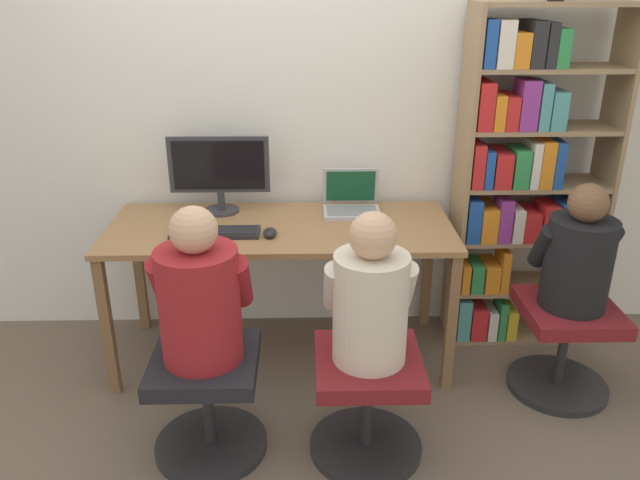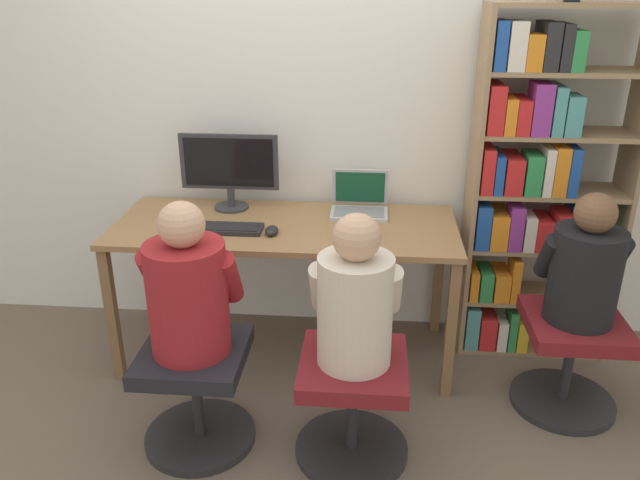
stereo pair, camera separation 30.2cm
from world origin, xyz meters
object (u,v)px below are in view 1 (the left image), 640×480
laptop (351,203)px  keyboard (215,232)px  office_chair_left (207,396)px  person_near_shelf (579,256)px  office_chair_right (367,397)px  office_chair_side (564,341)px  bookshelf (519,181)px  desktop_monitor (219,171)px  person_at_monitor (199,296)px  person_at_laptop (371,298)px

laptop → keyboard: size_ratio=0.69×
laptop → office_chair_left: size_ratio=0.61×
person_near_shelf → laptop: bearing=152.5°
office_chair_right → office_chair_side: 1.11m
laptop → bookshelf: (0.89, -0.02, 0.13)m
office_chair_right → office_chair_side: same height
laptop → person_near_shelf: 1.17m
desktop_monitor → laptop: (0.70, -0.02, -0.18)m
office_chair_right → bookshelf: size_ratio=0.27×
office_chair_left → person_near_shelf: size_ratio=0.81×
bookshelf → person_near_shelf: bearing=-74.6°
bookshelf → office_chair_right: bearing=-132.6°
office_chair_side → person_near_shelf: person_near_shelf is taller
person_at_monitor → office_chair_left: bearing=-90.0°
office_chair_left → person_at_monitor: size_ratio=0.75×
office_chair_right → person_near_shelf: bearing=23.1°
office_chair_left → bookshelf: size_ratio=0.27×
laptop → bookshelf: bookshelf is taller
bookshelf → person_at_laptop: bearing=-132.7°
person_at_laptop → laptop: bearing=90.6°
office_chair_right → person_at_monitor: bearing=177.5°
bookshelf → office_chair_side: (0.14, -0.53, -0.67)m
office_chair_right → person_at_monitor: person_at_monitor is taller
person_at_monitor → person_at_laptop: person_at_monitor is taller
office_chair_left → bookshelf: (1.57, 0.93, 0.67)m
keyboard → office_chair_left: keyboard is taller
desktop_monitor → office_chair_left: size_ratio=1.07×
person_near_shelf → bookshelf: bearing=105.4°
desktop_monitor → person_at_laptop: (0.71, -0.99, -0.24)m
person_at_laptop → keyboard: bearing=137.1°
person_at_monitor → keyboard: bearing=91.6°
person_at_laptop → person_near_shelf: (1.02, 0.43, -0.02)m
desktop_monitor → person_at_monitor: size_ratio=0.80×
desktop_monitor → keyboard: bearing=-88.6°
bookshelf → desktop_monitor: bearing=178.8°
keyboard → person_at_monitor: (0.02, -0.63, -0.02)m
office_chair_left → person_at_laptop: bearing=-1.7°
desktop_monitor → person_at_laptop: 1.24m
office_chair_left → office_chair_side: size_ratio=1.00×
person_at_monitor → office_chair_side: bearing=13.2°
keyboard → person_near_shelf: size_ratio=0.71×
laptop → office_chair_right: size_ratio=0.61×
office_chair_left → bookshelf: 1.94m
person_at_monitor → person_near_shelf: size_ratio=1.08×
bookshelf → person_at_monitor: bearing=-149.4°
laptop → person_near_shelf: (1.03, -0.54, -0.08)m
laptop → office_chair_right: 1.12m
laptop → person_at_monitor: person_at_monitor is taller
desktop_monitor → office_chair_right: (0.71, -0.99, -0.72)m
office_chair_side → person_near_shelf: (-0.00, 0.00, 0.46)m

